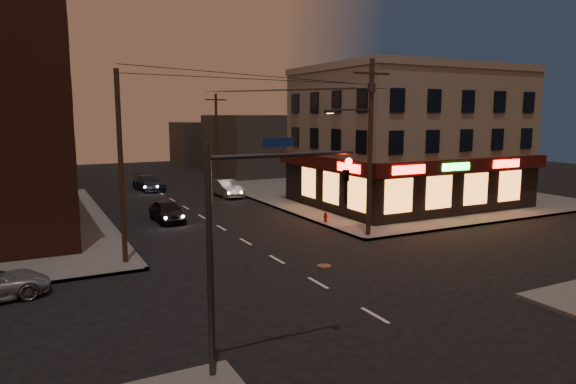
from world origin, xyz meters
TOP-DOWN VIEW (x-y plane):
  - ground at (0.00, 0.00)m, footprint 120.00×120.00m
  - sidewalk_ne at (18.00, 19.00)m, footprint 24.00×28.00m
  - pizza_building at (15.93, 13.43)m, footprint 15.85×12.85m
  - bg_building_ne_a at (14.00, 38.00)m, footprint 10.00×12.00m
  - bg_building_ne_b at (12.00, 52.00)m, footprint 8.00×8.00m
  - utility_pole_main at (6.68, 5.80)m, footprint 4.20×0.44m
  - utility_pole_far at (6.80, 32.00)m, footprint 0.26×0.26m
  - utility_pole_west at (-6.80, 6.50)m, footprint 0.24×0.24m
  - traffic_signal at (-5.57, -5.60)m, footprint 4.49×0.32m
  - sedan_near at (-2.52, 15.62)m, footprint 1.80×4.25m
  - sedan_mid at (4.70, 23.65)m, footprint 1.73×4.52m
  - sedan_far at (-0.52, 30.55)m, footprint 2.56×5.08m
  - fire_hydrant at (6.40, 9.90)m, footprint 0.31×0.31m

SIDE VIEW (x-z plane):
  - ground at x=0.00m, z-range 0.00..0.00m
  - sidewalk_ne at x=18.00m, z-range 0.00..0.15m
  - fire_hydrant at x=6.40m, z-range 0.18..0.87m
  - sedan_far at x=-0.52m, z-range 0.00..1.42m
  - sedan_near at x=-2.52m, z-range 0.00..1.43m
  - sedan_mid at x=4.70m, z-range 0.00..1.47m
  - bg_building_ne_b at x=12.00m, z-range 0.00..6.00m
  - bg_building_ne_a at x=14.00m, z-range 0.00..7.00m
  - traffic_signal at x=-5.57m, z-range 0.92..7.39m
  - utility_pole_far at x=6.80m, z-range 0.15..9.15m
  - utility_pole_west at x=-6.80m, z-range 0.15..9.15m
  - pizza_building at x=15.93m, z-range 0.10..10.60m
  - utility_pole_main at x=6.68m, z-range 0.76..10.76m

